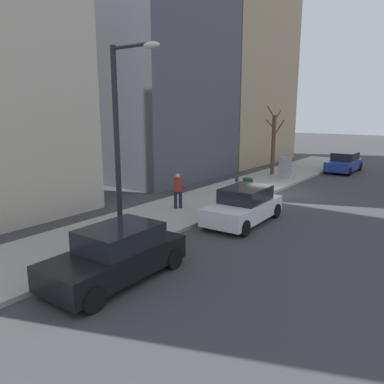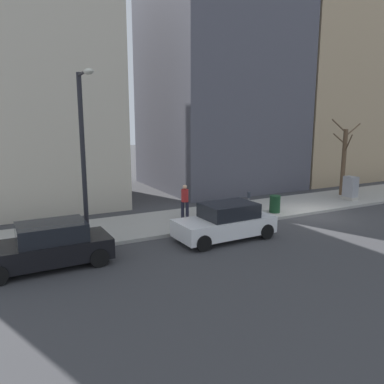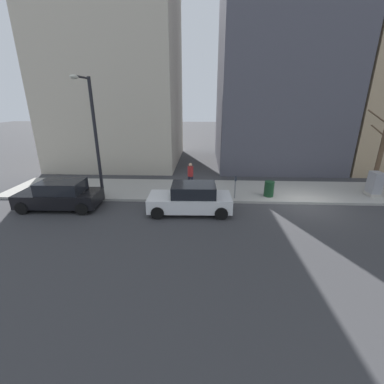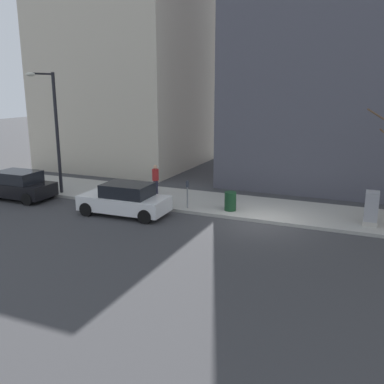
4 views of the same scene
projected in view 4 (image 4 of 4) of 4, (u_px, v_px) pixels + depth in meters
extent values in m
plane|color=#38383A|center=(261.00, 223.00, 19.06)|extent=(120.00, 120.00, 0.00)
cube|color=#9E9B93|center=(271.00, 210.00, 20.83)|extent=(4.00, 36.00, 0.15)
cube|color=white|center=(124.00, 203.00, 20.20)|extent=(1.91, 4.25, 0.70)
cube|color=black|center=(127.00, 190.00, 19.97)|extent=(1.66, 2.24, 0.60)
cylinder|color=black|center=(86.00, 209.00, 20.06)|extent=(0.24, 0.65, 0.64)
cylinder|color=black|center=(106.00, 201.00, 21.59)|extent=(0.24, 0.65, 0.64)
cylinder|color=black|center=(145.00, 217.00, 18.94)|extent=(0.24, 0.65, 0.64)
cylinder|color=black|center=(162.00, 207.00, 20.47)|extent=(0.24, 0.65, 0.64)
cube|color=black|center=(16.00, 188.00, 23.11)|extent=(1.86, 4.23, 0.70)
cube|color=black|center=(18.00, 177.00, 22.88)|extent=(1.63, 2.22, 0.60)
cylinder|color=black|center=(7.00, 187.00, 24.50)|extent=(0.23, 0.64, 0.64)
cylinder|color=black|center=(27.00, 199.00, 21.83)|extent=(0.23, 0.64, 0.64)
cylinder|color=black|center=(50.00, 192.00, 23.35)|extent=(0.23, 0.64, 0.64)
cylinder|color=slate|center=(187.00, 198.00, 20.77)|extent=(0.07, 0.07, 1.05)
cube|color=#2D333D|center=(187.00, 184.00, 20.60)|extent=(0.14, 0.10, 0.30)
cube|color=#A8A399|center=(370.00, 222.00, 18.45)|extent=(0.83, 0.61, 0.18)
cube|color=#939399|center=(372.00, 206.00, 18.28)|extent=(0.75, 0.55, 1.25)
cylinder|color=black|center=(57.00, 134.00, 23.20)|extent=(0.18, 0.18, 6.50)
cylinder|color=black|center=(42.00, 74.00, 21.72)|extent=(1.60, 0.10, 0.10)
ellipsoid|color=beige|center=(30.00, 74.00, 21.02)|extent=(0.56, 0.32, 0.20)
cylinder|color=brown|center=(383.00, 119.00, 18.49)|extent=(0.13, 1.40, 0.90)
cylinder|color=#14381E|center=(230.00, 201.00, 20.40)|extent=(0.56, 0.56, 0.90)
cylinder|color=#1E1E2D|center=(157.00, 188.00, 23.20)|extent=(0.16, 0.16, 0.82)
cylinder|color=#1E1E2D|center=(155.00, 187.00, 23.40)|extent=(0.16, 0.16, 0.82)
cylinder|color=#A52323|center=(155.00, 175.00, 23.13)|extent=(0.36, 0.36, 0.62)
sphere|color=tan|center=(155.00, 167.00, 23.03)|extent=(0.22, 0.22, 0.22)
cube|color=#BCB29E|center=(128.00, 65.00, 31.90)|extent=(10.41, 10.41, 14.91)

